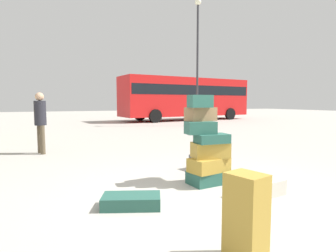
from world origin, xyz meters
name	(u,v)px	position (x,y,z in m)	size (l,w,h in m)	color
ground_plane	(204,193)	(0.00, 0.00, 0.00)	(80.00, 80.00, 0.00)	#ADA89E
suitcase_tower	(207,149)	(0.33, 0.43, 0.60)	(0.81, 0.64, 1.50)	#26594C
suitcase_cream_foreground_far	(260,188)	(0.69, -0.44, 0.11)	(0.77, 0.36, 0.23)	beige
suitcase_charcoal_foreground_near	(205,161)	(0.86, 1.33, 0.15)	(0.61, 0.34, 0.30)	#4C4C51
suitcase_teal_left_side	(131,201)	(-1.16, -0.08, 0.08)	(0.76, 0.38, 0.17)	#26594C
suitcase_tan_behind_tower	(246,219)	(-0.64, -1.70, 0.39)	(0.26, 0.32, 0.78)	#B28C33
person_tourist_with_camera	(40,118)	(-2.25, 4.58, 0.97)	(0.30, 0.33, 1.64)	brown
parked_bus	(186,96)	(7.86, 15.20, 1.83)	(10.40, 3.46, 3.15)	red
lamp_post	(198,46)	(5.93, 10.30, 4.55)	(0.36, 0.36, 7.13)	#333338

